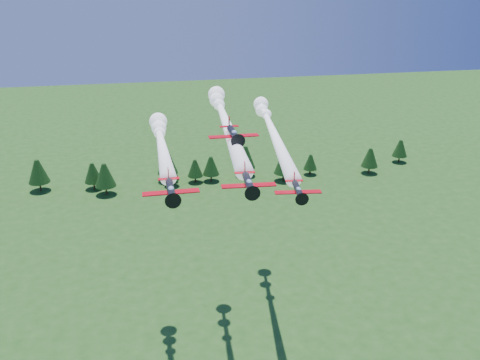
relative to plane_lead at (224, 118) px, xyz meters
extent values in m
cylinder|color=black|center=(-2.02, -31.71, 0.00)|extent=(1.30, 5.28, 0.97)
cone|color=black|center=(-2.22, -34.76, 0.00)|extent=(1.02, 0.93, 0.97)
cone|color=black|center=(-2.25, -35.34, 0.00)|extent=(0.45, 0.46, 0.43)
cylinder|color=black|center=(-2.26, -35.50, 0.00)|extent=(2.03, 0.17, 2.03)
cube|color=red|center=(-2.05, -32.10, -0.31)|extent=(7.24, 1.76, 0.12)
cube|color=red|center=(-1.80, -28.28, 0.05)|extent=(2.86, 1.00, 0.07)
cube|color=red|center=(-1.80, -28.19, 0.82)|extent=(0.15, 0.92, 1.40)
ellipsoid|color=#97C2EA|center=(-2.08, -32.58, 0.39)|extent=(0.77, 1.20, 0.60)
sphere|color=white|center=(0.61, 9.60, 0.00)|extent=(2.30, 2.30, 2.30)
sphere|color=white|center=(0.95, 14.89, 0.00)|extent=(3.00, 3.00, 3.00)
sphere|color=white|center=(1.29, 20.18, 0.00)|extent=(3.70, 3.70, 3.70)
cylinder|color=black|center=(-11.73, -22.50, -4.01)|extent=(1.17, 6.06, 1.12)
cone|color=black|center=(-11.70, -26.04, -4.01)|extent=(1.13, 1.02, 1.12)
cone|color=black|center=(-11.69, -26.71, -4.01)|extent=(0.50, 0.51, 0.49)
cylinder|color=black|center=(-11.69, -26.90, -4.01)|extent=(2.35, 0.06, 2.35)
cube|color=red|center=(-11.72, -22.95, -4.36)|extent=(8.31, 1.58, 0.13)
cube|color=red|center=(-11.76, -18.52, -3.95)|extent=(3.26, 0.98, 0.08)
cube|color=red|center=(-11.76, -18.41, -3.05)|extent=(0.11, 1.07, 1.63)
ellipsoid|color=#97C2EA|center=(-11.72, -23.51, -3.56)|extent=(0.82, 1.35, 0.70)
sphere|color=white|center=(-11.97, 6.52, -4.01)|extent=(2.30, 2.30, 2.30)
sphere|color=white|center=(-12.00, 10.00, -4.01)|extent=(3.00, 3.00, 3.00)
sphere|color=white|center=(-12.03, 13.48, -4.01)|extent=(3.70, 3.70, 3.70)
cylinder|color=black|center=(7.75, -22.34, -5.68)|extent=(1.61, 5.35, 0.98)
cone|color=black|center=(7.38, -25.39, -5.68)|extent=(1.08, 0.99, 0.98)
cone|color=black|center=(7.30, -25.97, -5.68)|extent=(0.48, 0.49, 0.43)
cylinder|color=black|center=(7.28, -26.14, -5.68)|extent=(2.04, 0.29, 2.05)
cube|color=red|center=(7.70, -22.73, -5.99)|extent=(7.33, 2.19, 0.12)
cube|color=red|center=(8.17, -18.90, -5.63)|extent=(2.91, 1.17, 0.07)
cube|color=red|center=(8.18, -18.81, -4.85)|extent=(0.20, 0.93, 1.41)
ellipsoid|color=#97C2EA|center=(7.64, -23.21, -5.29)|extent=(0.84, 1.25, 0.61)
sphere|color=white|center=(13.10, 21.25, -5.68)|extent=(2.30, 2.30, 2.30)
sphere|color=white|center=(13.78, 26.86, -5.68)|extent=(3.00, 3.00, 3.00)
sphere|color=white|center=(14.47, 32.48, -5.68)|extent=(3.70, 3.70, 3.70)
cylinder|color=black|center=(-0.97, -14.66, 1.55)|extent=(1.10, 5.84, 1.08)
cone|color=black|center=(-0.98, -18.07, 1.55)|extent=(1.08, 0.98, 1.08)
cone|color=black|center=(-0.98, -18.72, 1.55)|extent=(0.48, 0.49, 0.48)
cylinder|color=black|center=(-0.99, -18.90, 1.55)|extent=(2.27, 0.05, 2.27)
cube|color=red|center=(-0.97, -15.10, 1.20)|extent=(8.00, 1.49, 0.13)
cube|color=red|center=(-0.96, -10.83, 1.60)|extent=(3.14, 0.93, 0.08)
cube|color=red|center=(-0.96, -10.72, 2.47)|extent=(0.10, 1.03, 1.57)
ellipsoid|color=#97C2EA|center=(-0.97, -15.64, 1.98)|extent=(0.78, 1.30, 0.67)
cylinder|color=#382314|center=(35.48, 83.93, -46.91)|extent=(0.60, 0.60, 3.10)
cone|color=black|center=(35.48, 83.93, -41.37)|extent=(7.09, 7.09, 7.98)
cylinder|color=#382314|center=(3.06, 88.54, -47.23)|extent=(0.60, 0.60, 2.48)
cone|color=black|center=(3.06, 88.54, -42.81)|extent=(5.66, 5.66, 6.37)
cylinder|color=#382314|center=(-28.98, 83.17, -46.86)|extent=(0.60, 0.60, 3.21)
cone|color=black|center=(-28.98, 83.17, -41.13)|extent=(7.33, 7.33, 8.25)
cylinder|color=#382314|center=(-52.27, 91.08, -46.83)|extent=(0.60, 0.60, 3.26)
cone|color=black|center=(-52.27, 91.08, -41.01)|extent=(7.45, 7.45, 8.38)
cylinder|color=#382314|center=(-5.81, 86.45, -47.24)|extent=(0.60, 0.60, 2.44)
cone|color=black|center=(-5.81, 86.45, -42.88)|extent=(5.58, 5.58, 6.28)
cylinder|color=#382314|center=(87.42, 94.77, -47.15)|extent=(0.60, 0.60, 2.64)
cone|color=black|center=(87.42, 94.77, -42.44)|extent=(6.02, 6.02, 6.78)
cylinder|color=#382314|center=(47.30, 88.17, -47.33)|extent=(0.60, 0.60, 2.26)
cone|color=black|center=(47.30, 88.17, -43.30)|extent=(5.16, 5.16, 5.81)
cylinder|color=#382314|center=(22.54, 91.54, -46.81)|extent=(0.60, 0.60, 3.31)
cone|color=black|center=(22.54, 91.54, -40.90)|extent=(7.57, 7.57, 8.51)
cylinder|color=#382314|center=(70.23, 85.37, -47.06)|extent=(0.60, 0.60, 2.81)
cone|color=black|center=(70.23, 85.37, -42.04)|extent=(6.43, 6.43, 7.23)
cylinder|color=#382314|center=(-33.53, 89.13, -47.09)|extent=(0.60, 0.60, 2.75)
cone|color=black|center=(-33.53, 89.13, -42.17)|extent=(6.29, 6.29, 7.08)
cylinder|color=#382314|center=(8.95, 88.63, -47.12)|extent=(0.60, 0.60, 2.68)
cone|color=black|center=(8.95, 88.63, -42.33)|extent=(6.13, 6.13, 6.90)
cylinder|color=#382314|center=(-6.84, 91.41, -46.81)|extent=(0.60, 0.60, 3.30)
cone|color=black|center=(-6.84, 91.41, -40.91)|extent=(7.55, 7.55, 8.50)
camera|label=1|loc=(-15.31, -95.27, 26.40)|focal=40.00mm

